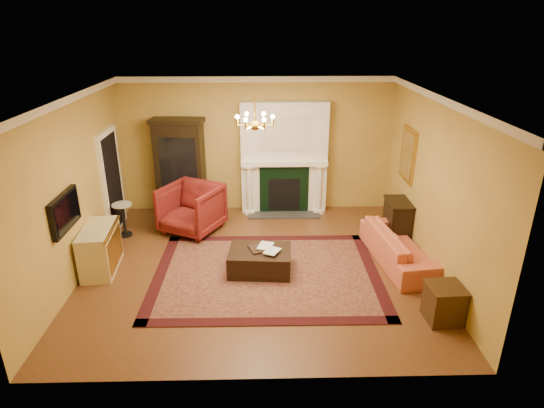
{
  "coord_description": "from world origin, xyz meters",
  "views": [
    {
      "loc": [
        0.09,
        -7.12,
        4.11
      ],
      "look_at": [
        0.28,
        0.3,
        1.08
      ],
      "focal_mm": 30.0,
      "sensor_mm": 36.0,
      "label": 1
    }
  ],
  "objects_px": {
    "coral_sofa": "(400,242)",
    "leather_ottoman": "(260,260)",
    "wingback_armchair": "(191,207)",
    "end_table": "(443,304)",
    "console_table": "(397,221)",
    "pedestal_table": "(123,217)",
    "china_cabinet": "(181,170)",
    "commode": "(100,249)"
  },
  "relations": [
    {
      "from": "pedestal_table",
      "to": "leather_ottoman",
      "type": "distance_m",
      "value": 3.14
    },
    {
      "from": "wingback_armchair",
      "to": "commode",
      "type": "relative_size",
      "value": 1.03
    },
    {
      "from": "end_table",
      "to": "console_table",
      "type": "bearing_deg",
      "value": 88.71
    },
    {
      "from": "wingback_armchair",
      "to": "coral_sofa",
      "type": "bearing_deg",
      "value": 7.68
    },
    {
      "from": "pedestal_table",
      "to": "end_table",
      "type": "bearing_deg",
      "value": -28.63
    },
    {
      "from": "china_cabinet",
      "to": "wingback_armchair",
      "type": "distance_m",
      "value": 1.14
    },
    {
      "from": "console_table",
      "to": "commode",
      "type": "bearing_deg",
      "value": -168.39
    },
    {
      "from": "coral_sofa",
      "to": "console_table",
      "type": "distance_m",
      "value": 0.94
    },
    {
      "from": "console_table",
      "to": "leather_ottoman",
      "type": "relative_size",
      "value": 0.74
    },
    {
      "from": "commode",
      "to": "coral_sofa",
      "type": "xyz_separation_m",
      "value": [
        5.31,
        0.14,
        0.0
      ]
    },
    {
      "from": "end_table",
      "to": "console_table",
      "type": "xyz_separation_m",
      "value": [
        0.06,
        2.67,
        0.12
      ]
    },
    {
      "from": "end_table",
      "to": "console_table",
      "type": "relative_size",
      "value": 0.69
    },
    {
      "from": "wingback_armchair",
      "to": "leather_ottoman",
      "type": "distance_m",
      "value": 2.21
    },
    {
      "from": "china_cabinet",
      "to": "coral_sofa",
      "type": "bearing_deg",
      "value": -23.33
    },
    {
      "from": "console_table",
      "to": "coral_sofa",
      "type": "bearing_deg",
      "value": -101.37
    },
    {
      "from": "coral_sofa",
      "to": "commode",
      "type": "bearing_deg",
      "value": 84.38
    },
    {
      "from": "china_cabinet",
      "to": "commode",
      "type": "height_order",
      "value": "china_cabinet"
    },
    {
      "from": "wingback_armchair",
      "to": "commode",
      "type": "distance_m",
      "value": 2.07
    },
    {
      "from": "pedestal_table",
      "to": "console_table",
      "type": "xyz_separation_m",
      "value": [
        5.48,
        -0.29,
        -0.01
      ]
    },
    {
      "from": "china_cabinet",
      "to": "end_table",
      "type": "distance_m",
      "value": 6.08
    },
    {
      "from": "coral_sofa",
      "to": "leather_ottoman",
      "type": "relative_size",
      "value": 1.94
    },
    {
      "from": "pedestal_table",
      "to": "commode",
      "type": "relative_size",
      "value": 0.65
    },
    {
      "from": "commode",
      "to": "end_table",
      "type": "bearing_deg",
      "value": -21.06
    },
    {
      "from": "coral_sofa",
      "to": "end_table",
      "type": "distance_m",
      "value": 1.76
    },
    {
      "from": "china_cabinet",
      "to": "console_table",
      "type": "height_order",
      "value": "china_cabinet"
    },
    {
      "from": "china_cabinet",
      "to": "console_table",
      "type": "xyz_separation_m",
      "value": [
        4.47,
        -1.45,
        -0.64
      ]
    },
    {
      "from": "end_table",
      "to": "commode",
      "type": "bearing_deg",
      "value": 163.56
    },
    {
      "from": "commode",
      "to": "wingback_armchair",
      "type": "bearing_deg",
      "value": 43.36
    },
    {
      "from": "console_table",
      "to": "leather_ottoman",
      "type": "distance_m",
      "value": 2.98
    },
    {
      "from": "leather_ottoman",
      "to": "pedestal_table",
      "type": "bearing_deg",
      "value": 156.0
    },
    {
      "from": "coral_sofa",
      "to": "console_table",
      "type": "relative_size",
      "value": 2.63
    },
    {
      "from": "commode",
      "to": "end_table",
      "type": "relative_size",
      "value": 1.98
    },
    {
      "from": "commode",
      "to": "console_table",
      "type": "xyz_separation_m",
      "value": [
        5.51,
        1.06,
        -0.01
      ]
    },
    {
      "from": "coral_sofa",
      "to": "wingback_armchair",
      "type": "bearing_deg",
      "value": 63.36
    },
    {
      "from": "china_cabinet",
      "to": "end_table",
      "type": "height_order",
      "value": "china_cabinet"
    },
    {
      "from": "wingback_armchair",
      "to": "pedestal_table",
      "type": "xyz_separation_m",
      "value": [
        -1.35,
        -0.18,
        -0.15
      ]
    },
    {
      "from": "leather_ottoman",
      "to": "wingback_armchair",
      "type": "bearing_deg",
      "value": 134.39
    },
    {
      "from": "wingback_armchair",
      "to": "console_table",
      "type": "distance_m",
      "value": 4.16
    },
    {
      "from": "wingback_armchair",
      "to": "pedestal_table",
      "type": "bearing_deg",
      "value": -145.09
    },
    {
      "from": "china_cabinet",
      "to": "end_table",
      "type": "relative_size",
      "value": 3.81
    },
    {
      "from": "china_cabinet",
      "to": "coral_sofa",
      "type": "xyz_separation_m",
      "value": [
        4.27,
        -2.37,
        -0.63
      ]
    },
    {
      "from": "pedestal_table",
      "to": "coral_sofa",
      "type": "xyz_separation_m",
      "value": [
        5.28,
        -1.21,
        0.0
      ]
    }
  ]
}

